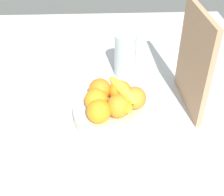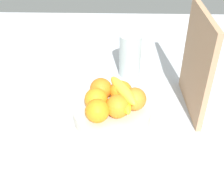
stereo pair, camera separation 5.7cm
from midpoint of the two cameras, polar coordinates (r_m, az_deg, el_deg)
The scene contains 11 objects.
ground_plane at distance 113.19cm, azimuth -2.54°, elevation -3.04°, with size 180.00×140.00×3.00cm, color #B1B6BE.
fruit_bowl at distance 107.87cm, azimuth -1.51°, elevation -2.71°, with size 27.28×27.28×4.79cm, color beige.
orange_front_left at distance 103.27cm, azimuth -4.50°, elevation -0.42°, with size 7.92×7.92×7.92cm, color orange.
orange_front_right at distance 98.65cm, azimuth -4.12°, elevation -2.54°, with size 7.92×7.92×7.92cm, color orange.
orange_center at distance 100.46cm, azimuth -0.40°, elevation -1.56°, with size 7.92×7.92×7.92cm, color orange.
orange_back_left at distance 103.96cm, azimuth 2.67°, elevation -0.03°, with size 7.92×7.92×7.92cm, color orange.
orange_back_right at distance 107.03cm, azimuth 0.04°, elevation 1.28°, with size 7.92×7.92×7.92cm, color orange.
orange_top_stack at distance 107.95cm, azimuth -3.77°, elevation 1.55°, with size 7.92×7.92×7.92cm, color orange.
banana_bunch at distance 104.36cm, azimuth 0.20°, elevation 0.35°, with size 18.62×11.23×8.40cm.
cutting_board at distance 108.77cm, azimuth 13.52°, elevation 6.64°, with size 28.00×1.80×36.00cm, color tan.
thermos_tumbler at distance 127.46cm, azimuth 1.19°, elevation 7.96°, with size 8.89×8.89×18.04cm, color #ADBCBB.
Camera 1 is at (85.57, -1.62, 72.55)cm, focal length 49.29 mm.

